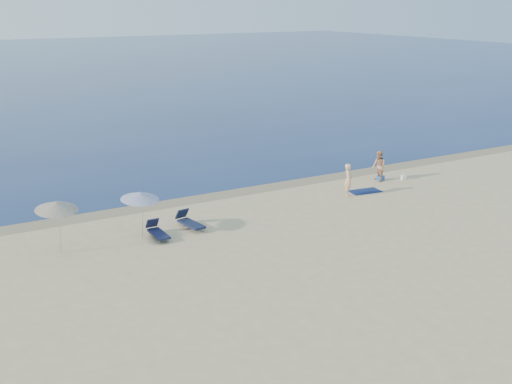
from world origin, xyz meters
TOP-DOWN VIEW (x-y plane):
  - sea at (0.00, 100.00)m, footprint 240.00×160.00m
  - wet_sand_strip at (0.00, 19.40)m, footprint 240.00×1.60m
  - person_left at (2.60, 15.65)m, footprint 0.75×0.81m
  - person_right at (6.07, 17.18)m, footprint 0.91×1.05m
  - beach_towel at (4.00, 15.87)m, footprint 1.91×1.22m
  - white_bag at (7.70, 16.78)m, footprint 0.31×0.27m
  - blue_cooler at (6.33, 17.25)m, footprint 0.45×0.34m
  - umbrella_near at (-9.62, 15.25)m, footprint 2.17×2.19m
  - umbrella_far at (-13.34, 15.22)m, footprint 2.15×2.17m
  - lounger_left at (-9.02, 14.81)m, footprint 0.57×1.74m
  - lounger_right at (-7.21, 15.26)m, footprint 0.87×1.92m

SIDE VIEW (x-z plane):
  - wet_sand_strip at x=0.00m, z-range 0.00..0.00m
  - sea at x=0.00m, z-range 0.00..0.01m
  - beach_towel at x=4.00m, z-range 0.00..0.03m
  - white_bag at x=7.70m, z-range 0.00..0.27m
  - blue_cooler at x=6.33m, z-range 0.00..0.30m
  - lounger_left at x=-9.02m, z-range -0.10..0.66m
  - lounger_right at x=-7.21m, z-range -0.11..0.71m
  - person_left at x=2.60m, z-range 0.00..1.86m
  - person_right at x=6.07m, z-range 0.00..1.87m
  - umbrella_near at x=-9.62m, z-range 0.84..3.11m
  - umbrella_far at x=-13.34m, z-range 0.89..3.32m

